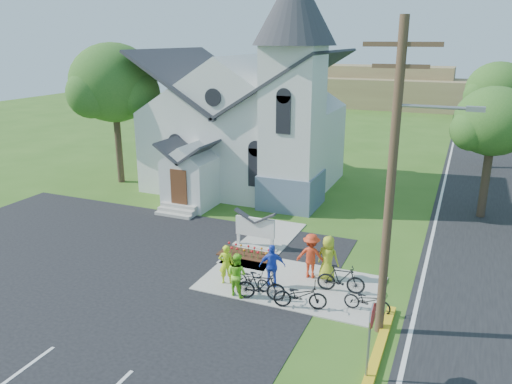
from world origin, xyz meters
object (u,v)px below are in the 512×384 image
at_px(church_sign, 255,228).
at_px(bike_1, 261,286).
at_px(cyclist_3, 311,256).
at_px(bike_4, 367,300).
at_px(bike_3, 341,279).
at_px(cyclist_1, 237,274).
at_px(cyclist_2, 272,266).
at_px(cyclist_0, 226,264).
at_px(stop_sign, 371,326).
at_px(utility_pole, 394,175).
at_px(bike_2, 300,295).
at_px(cyclist_4, 328,258).
at_px(bike_0, 252,279).

distance_m(church_sign, bike_1, 4.89).
distance_m(cyclist_3, bike_4, 3.25).
bearing_deg(bike_1, bike_3, -69.78).
relative_size(cyclist_1, cyclist_2, 0.97).
height_order(cyclist_0, bike_4, cyclist_0).
distance_m(bike_1, bike_3, 3.12).
bearing_deg(stop_sign, church_sign, 131.88).
height_order(utility_pole, bike_3, utility_pole).
height_order(utility_pole, bike_2, utility_pole).
bearing_deg(cyclist_3, bike_2, 93.21).
bearing_deg(bike_1, utility_pole, -107.38).
distance_m(cyclist_0, bike_3, 4.49).
relative_size(bike_2, cyclist_4, 1.05).
xyz_separation_m(church_sign, bike_1, (2.10, -4.40, -0.42)).
height_order(stop_sign, cyclist_3, stop_sign).
distance_m(church_sign, bike_4, 6.99).
height_order(bike_2, cyclist_3, cyclist_3).
height_order(bike_1, bike_4, bike_1).
height_order(cyclist_2, cyclist_4, cyclist_4).
distance_m(cyclist_3, bike_3, 1.68).
bearing_deg(bike_4, cyclist_0, 93.17).
height_order(cyclist_3, bike_4, cyclist_3).
height_order(cyclist_0, bike_3, cyclist_0).
height_order(stop_sign, bike_1, stop_sign).
bearing_deg(church_sign, bike_2, -50.48).
distance_m(utility_pole, bike_3, 5.54).
distance_m(bike_0, cyclist_4, 3.16).
bearing_deg(bike_3, utility_pole, -144.35).
bearing_deg(bike_4, cyclist_2, 86.43).
xyz_separation_m(bike_1, cyclist_2, (0.01, 1.14, 0.32)).
height_order(cyclist_2, bike_2, cyclist_2).
distance_m(cyclist_2, cyclist_4, 2.33).
bearing_deg(cyclist_0, bike_1, 134.30).
height_order(church_sign, cyclist_2, cyclist_2).
bearing_deg(cyclist_2, cyclist_0, -8.13).
relative_size(utility_pole, bike_3, 5.48).
bearing_deg(cyclist_3, stop_sign, 116.34).
bearing_deg(bike_3, cyclist_4, 34.81).
bearing_deg(bike_1, stop_sign, -137.04).
height_order(bike_2, cyclist_4, cyclist_4).
relative_size(bike_0, bike_1, 0.82).
bearing_deg(bike_1, bike_4, -93.35).
bearing_deg(cyclist_2, utility_pole, 139.90).
bearing_deg(cyclist_3, utility_pole, 134.48).
relative_size(bike_2, bike_4, 1.15).
relative_size(bike_1, cyclist_2, 1.06).
distance_m(church_sign, bike_2, 5.72).
height_order(bike_2, bike_3, bike_3).
relative_size(cyclist_1, bike_1, 0.91).
distance_m(stop_sign, cyclist_4, 6.26).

